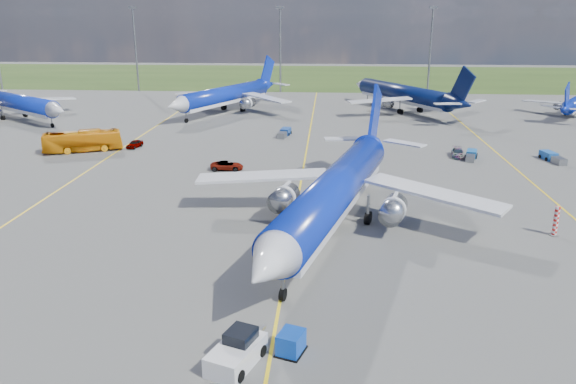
# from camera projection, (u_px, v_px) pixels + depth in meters

# --- Properties ---
(ground) EXTENTS (400.00, 400.00, 0.00)m
(ground) POSITION_uv_depth(u_px,v_px,m) (287.00, 261.00, 49.91)
(ground) COLOR #50504E
(ground) RESTS_ON ground
(grass_strip) EXTENTS (400.00, 80.00, 0.01)m
(grass_strip) POSITION_uv_depth(u_px,v_px,m) (319.00, 77.00, 192.34)
(grass_strip) COLOR #2D4719
(grass_strip) RESTS_ON ground
(taxiway_lines) EXTENTS (60.25, 160.00, 0.02)m
(taxiway_lines) POSITION_uv_depth(u_px,v_px,m) (303.00, 175.00, 76.20)
(taxiway_lines) COLOR yellow
(taxiway_lines) RESTS_ON ground
(floodlight_masts) EXTENTS (202.20, 0.50, 22.70)m
(floodlight_masts) POSITION_uv_depth(u_px,v_px,m) (355.00, 46.00, 149.82)
(floodlight_masts) COLOR slate
(floodlight_masts) RESTS_ON ground
(warning_post) EXTENTS (0.50, 0.50, 3.00)m
(warning_post) POSITION_uv_depth(u_px,v_px,m) (556.00, 221.00, 55.25)
(warning_post) COLOR red
(warning_post) RESTS_ON ground
(bg_jet_nw) EXTENTS (48.03, 45.82, 10.01)m
(bg_jet_nw) POSITION_uv_depth(u_px,v_px,m) (20.00, 120.00, 115.33)
(bg_jet_nw) COLOR #0B23A3
(bg_jet_nw) RESTS_ON ground
(bg_jet_nnw) EXTENTS (46.08, 50.91, 10.86)m
(bg_jet_nnw) POSITION_uv_depth(u_px,v_px,m) (226.00, 112.00, 123.76)
(bg_jet_nnw) COLOR #0B23A3
(bg_jet_nnw) RESTS_ON ground
(bg_jet_n) EXTENTS (49.05, 52.86, 11.12)m
(bg_jet_n) POSITION_uv_depth(u_px,v_px,m) (402.00, 111.00, 125.28)
(bg_jet_n) COLOR #071441
(bg_jet_n) RESTS_ON ground
(main_airliner) EXTENTS (46.00, 53.77, 12.10)m
(main_airliner) POSITION_uv_depth(u_px,v_px,m) (334.00, 230.00, 56.98)
(main_airliner) COLOR #0B23A3
(main_airliner) RESTS_ON ground
(pushback_tug) EXTENTS (3.65, 6.13, 2.06)m
(pushback_tug) POSITION_uv_depth(u_px,v_px,m) (237.00, 351.00, 35.20)
(pushback_tug) COLOR silver
(pushback_tug) RESTS_ON ground
(uld_container) EXTENTS (1.97, 2.20, 1.46)m
(uld_container) POSITION_uv_depth(u_px,v_px,m) (291.00, 342.00, 36.32)
(uld_container) COLOR #0D41BB
(uld_container) RESTS_ON ground
(apron_bus) EXTENTS (12.22, 7.31, 3.36)m
(apron_bus) POSITION_uv_depth(u_px,v_px,m) (83.00, 141.00, 88.67)
(apron_bus) COLOR orange
(apron_bus) RESTS_ON ground
(service_car_a) EXTENTS (2.18, 3.82, 1.23)m
(service_car_a) POSITION_uv_depth(u_px,v_px,m) (135.00, 144.00, 91.52)
(service_car_a) COLOR #999999
(service_car_a) RESTS_ON ground
(service_car_b) EXTENTS (4.67, 2.33, 1.27)m
(service_car_b) POSITION_uv_depth(u_px,v_px,m) (227.00, 166.00, 78.52)
(service_car_b) COLOR #999999
(service_car_b) RESTS_ON ground
(service_car_c) EXTENTS (2.40, 4.54, 1.25)m
(service_car_c) POSITION_uv_depth(u_px,v_px,m) (458.00, 153.00, 85.67)
(service_car_c) COLOR #999999
(service_car_c) RESTS_ON ground
(baggage_tug_w) EXTENTS (2.69, 5.11, 1.11)m
(baggage_tug_w) POSITION_uv_depth(u_px,v_px,m) (471.00, 155.00, 84.62)
(baggage_tug_w) COLOR #1B5DA5
(baggage_tug_w) RESTS_ON ground
(baggage_tug_c) EXTENTS (2.21, 5.46, 1.19)m
(baggage_tug_c) POSITION_uv_depth(u_px,v_px,m) (284.00, 133.00, 100.25)
(baggage_tug_c) COLOR navy
(baggage_tug_c) RESTS_ON ground
(baggage_tug_e) EXTENTS (2.42, 5.47, 1.19)m
(baggage_tug_e) POSITION_uv_depth(u_px,v_px,m) (552.00, 157.00, 83.28)
(baggage_tug_e) COLOR #1C55AB
(baggage_tug_e) RESTS_ON ground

